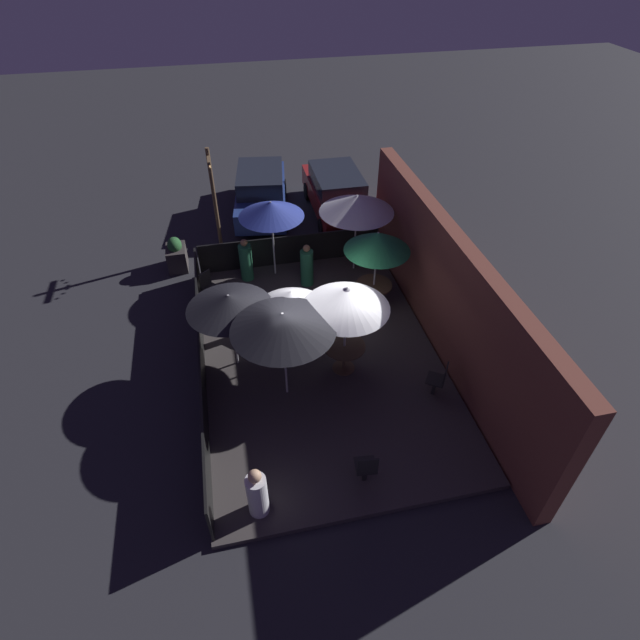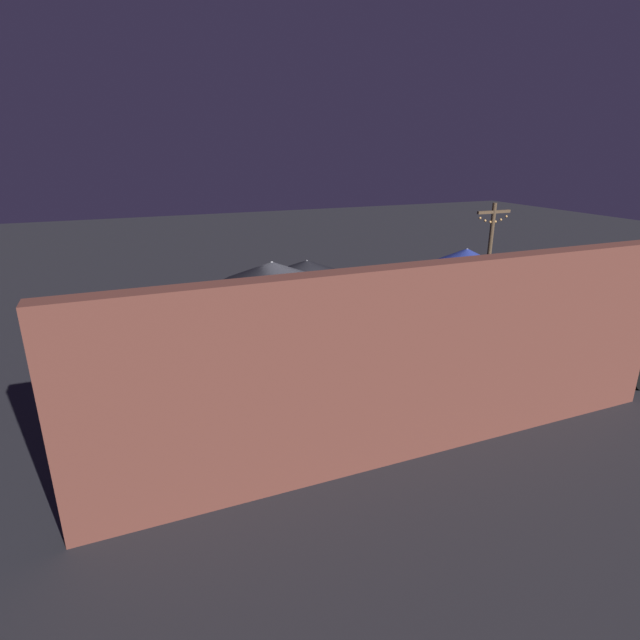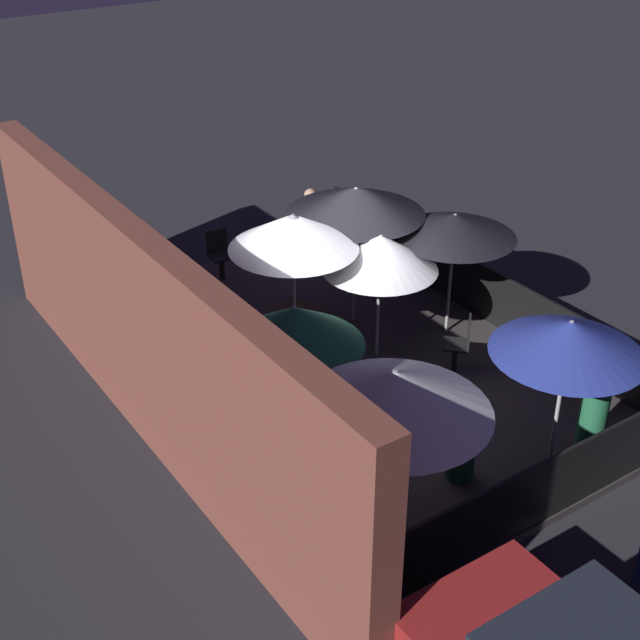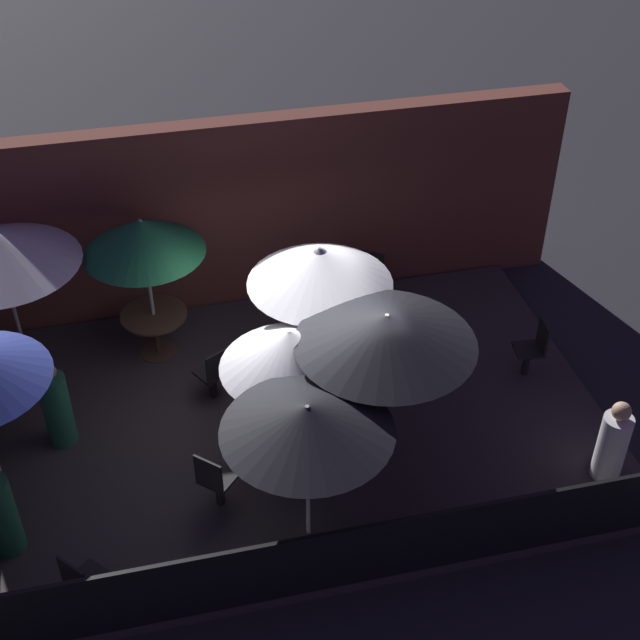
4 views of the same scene
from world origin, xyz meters
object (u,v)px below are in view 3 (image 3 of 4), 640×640
at_px(patron_1, 593,418).
at_px(patio_umbrella_3, 356,201).
at_px(patio_chair_4, 219,253).
at_px(patio_chair_3, 595,366).
at_px(patron_0, 462,439).
at_px(patio_chair_2, 343,377).
at_px(patio_umbrella_0, 295,326).
at_px(patio_chair_0, 149,330).
at_px(dining_table_1, 295,324).
at_px(patio_umbrella_5, 569,338).
at_px(patio_umbrella_4, 380,253).
at_px(patio_chair_1, 460,343).
at_px(patio_umbrella_2, 454,225).
at_px(patron_2, 311,222).
at_px(patio_umbrella_1, 293,232).
at_px(patio_umbrella_6, 395,392).
at_px(dining_table_0, 297,426).

bearing_deg(patron_1, patio_umbrella_3, -18.98).
bearing_deg(patio_umbrella_3, patio_chair_4, 22.83).
height_order(patio_chair_3, patron_0, patron_0).
height_order(patio_umbrella_3, patio_chair_2, patio_umbrella_3).
xyz_separation_m(patio_umbrella_0, patron_0, (-1.41, -1.58, -1.48)).
bearing_deg(patron_1, patio_chair_0, 10.25).
bearing_deg(patio_chair_4, dining_table_1, -0.00).
xyz_separation_m(patio_umbrella_5, patio_chair_4, (7.41, 0.68, -1.65)).
bearing_deg(patio_chair_0, patron_0, -33.17).
bearing_deg(patio_umbrella_4, patio_chair_1, -146.71).
bearing_deg(patio_umbrella_2, patio_umbrella_3, 40.84).
height_order(patio_umbrella_4, patio_chair_1, patio_umbrella_4).
distance_m(patron_1, patron_2, 7.48).
bearing_deg(patio_umbrella_5, patio_chair_3, -63.22).
bearing_deg(patio_chair_0, patio_umbrella_1, -0.00).
distance_m(patio_umbrella_1, patio_umbrella_6, 4.31).
relative_size(patio_umbrella_0, patio_umbrella_4, 1.14).
xyz_separation_m(patio_chair_0, patio_chair_2, (-2.73, -1.73, -0.01)).
bearing_deg(patio_chair_1, dining_table_0, 51.38).
xyz_separation_m(patio_umbrella_0, patio_umbrella_2, (1.47, -3.87, -0.17)).
distance_m(patio_umbrella_3, patio_chair_4, 3.29).
relative_size(dining_table_0, patio_chair_3, 1.04).
bearing_deg(patio_chair_4, patio_chair_2, 0.31).
bearing_deg(patio_chair_4, patron_1, 18.40).
xyz_separation_m(patio_umbrella_0, dining_table_0, (0.00, 0.00, -1.48)).
bearing_deg(patio_umbrella_0, patio_chair_2, -60.18).
bearing_deg(patio_chair_4, patio_umbrella_4, 18.12).
height_order(patio_chair_4, patron_0, patron_0).
distance_m(patio_umbrella_1, patio_umbrella_4, 1.34).
distance_m(patio_umbrella_2, patio_umbrella_6, 5.11).
relative_size(patio_umbrella_4, patio_umbrella_6, 0.84).
relative_size(patio_umbrella_0, patron_2, 1.90).
height_order(patio_umbrella_3, patio_chair_0, patio_umbrella_3).
relative_size(patio_umbrella_2, patio_chair_0, 2.27).
height_order(patio_umbrella_3, patron_0, patio_umbrella_3).
bearing_deg(patio_chair_2, dining_table_1, -125.45).
distance_m(patio_umbrella_4, patron_2, 4.27).
bearing_deg(patio_chair_0, dining_table_1, -0.00).
relative_size(patio_chair_2, patio_chair_3, 0.96).
distance_m(patio_umbrella_0, patio_chair_0, 3.82).
bearing_deg(patron_0, dining_table_1, 104.49).
distance_m(patio_chair_1, patron_0, 2.49).
height_order(patio_umbrella_2, patron_2, patio_umbrella_2).
relative_size(patio_umbrella_3, patio_chair_3, 2.48).
bearing_deg(patio_umbrella_2, patio_umbrella_0, 110.74).
bearing_deg(patio_umbrella_1, patio_chair_4, -6.58).
bearing_deg(patio_chair_0, patio_umbrella_6, -50.73).
bearing_deg(patio_umbrella_1, patio_umbrella_6, 161.63).
height_order(patio_umbrella_3, dining_table_0, patio_umbrella_3).
height_order(dining_table_1, patron_2, patron_2).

